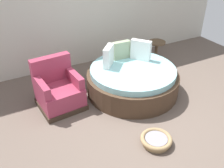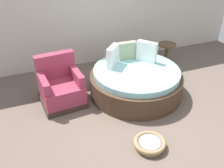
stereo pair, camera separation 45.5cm
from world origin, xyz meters
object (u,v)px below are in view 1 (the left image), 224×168
(round_daybed, at_px, (132,79))
(pet_basket, at_px, (156,140))
(red_armchair, at_px, (58,91))
(side_table, at_px, (157,45))

(round_daybed, xyz_separation_m, pet_basket, (-0.47, -1.50, -0.21))
(round_daybed, relative_size, pet_basket, 3.72)
(red_armchair, height_order, pet_basket, red_armchair)
(round_daybed, height_order, pet_basket, round_daybed)
(round_daybed, relative_size, red_armchair, 2.02)
(red_armchair, relative_size, side_table, 1.81)
(round_daybed, xyz_separation_m, side_table, (1.34, 0.99, 0.14))
(pet_basket, distance_m, side_table, 3.10)
(pet_basket, relative_size, side_table, 0.98)
(side_table, bearing_deg, red_armchair, -165.33)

